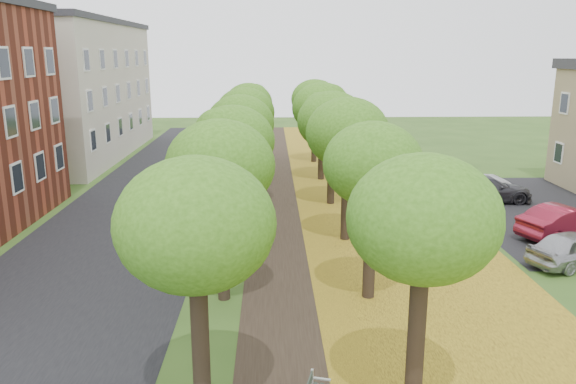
{
  "coord_description": "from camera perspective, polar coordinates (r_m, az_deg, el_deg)",
  "views": [
    {
      "loc": [
        -0.61,
        -11.27,
        7.92
      ],
      "look_at": [
        0.06,
        10.55,
        2.5
      ],
      "focal_mm": 35.0,
      "sensor_mm": 36.0,
      "label": 1
    }
  ],
  "objects": [
    {
      "name": "car_silver",
      "position": [
        24.12,
        27.23,
        -5.12
      ],
      "size": [
        4.31,
        2.96,
        1.36
      ],
      "primitive_type": "imported",
      "rotation": [
        0.0,
        0.0,
        1.94
      ],
      "color": "#A6A7AB",
      "rests_on": "ground"
    },
    {
      "name": "tree_row_east",
      "position": [
        26.7,
        5.18,
        6.23
      ],
      "size": [
        3.41,
        33.41,
        5.85
      ],
      "color": "black",
      "rests_on": "ground"
    },
    {
      "name": "footpath",
      "position": [
        27.44,
        -0.42,
        -2.82
      ],
      "size": [
        3.2,
        70.0,
        0.01
      ],
      "primitive_type": "cube",
      "color": "black",
      "rests_on": "ground"
    },
    {
      "name": "car_red",
      "position": [
        27.41,
        26.41,
        -2.73
      ],
      "size": [
        4.76,
        3.11,
        1.48
      ],
      "primitive_type": "imported",
      "rotation": [
        0.0,
        0.0,
        1.95
      ],
      "color": "maroon",
      "rests_on": "ground"
    },
    {
      "name": "building_cream",
      "position": [
        47.28,
        -22.38,
        9.63
      ],
      "size": [
        10.3,
        20.3,
        10.4
      ],
      "color": "beige",
      "rests_on": "ground"
    },
    {
      "name": "car_white",
      "position": [
        34.46,
        17.97,
        1.11
      ],
      "size": [
        5.13,
        3.02,
        1.34
      ],
      "primitive_type": "imported",
      "rotation": [
        0.0,
        0.0,
        1.4
      ],
      "color": "silver",
      "rests_on": "ground"
    },
    {
      "name": "parking_lot",
      "position": [
        31.71,
        24.74,
        -1.83
      ],
      "size": [
        9.0,
        16.0,
        0.01
      ],
      "primitive_type": "cube",
      "color": "black",
      "rests_on": "ground"
    },
    {
      "name": "car_grey",
      "position": [
        32.53,
        19.48,
        0.32
      ],
      "size": [
        4.91,
        2.1,
        1.41
      ],
      "primitive_type": "imported",
      "rotation": [
        0.0,
        0.0,
        1.54
      ],
      "color": "#313035",
      "rests_on": "ground"
    },
    {
      "name": "leaf_verge",
      "position": [
        28.0,
        9.88,
        -2.69
      ],
      "size": [
        7.5,
        70.0,
        0.01
      ],
      "primitive_type": "cube",
      "color": "gold",
      "rests_on": "ground"
    },
    {
      "name": "tree_row_west",
      "position": [
        26.55,
        -5.21,
        6.19
      ],
      "size": [
        3.41,
        33.41,
        5.85
      ],
      "color": "black",
      "rests_on": "ground"
    },
    {
      "name": "street_asphalt",
      "position": [
        28.28,
        -15.81,
        -2.85
      ],
      "size": [
        8.0,
        70.0,
        0.01
      ],
      "primitive_type": "cube",
      "color": "black",
      "rests_on": "ground"
    }
  ]
}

